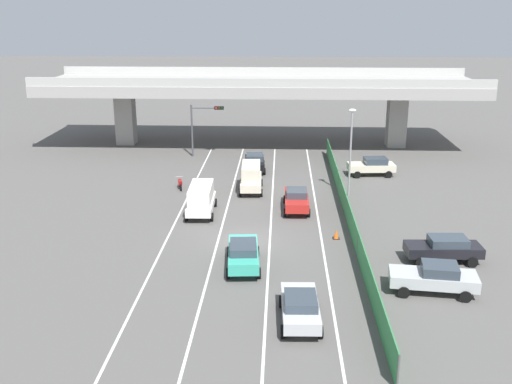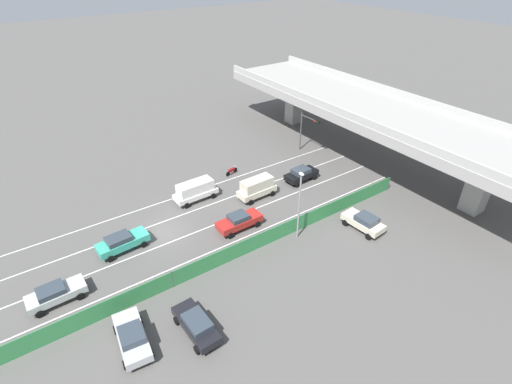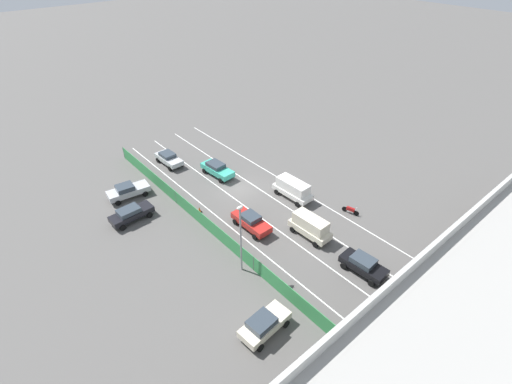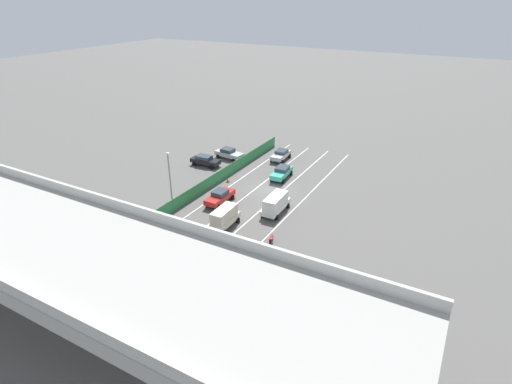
% 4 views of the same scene
% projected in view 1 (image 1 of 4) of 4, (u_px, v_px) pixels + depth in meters
% --- Properties ---
extents(ground_plane, '(300.00, 300.00, 0.00)m').
position_uv_depth(ground_plane, '(244.00, 240.00, 40.04)').
color(ground_plane, '#565451').
extents(lane_line_left_edge, '(0.14, 44.68, 0.01)m').
position_uv_depth(lane_line_left_edge, '(178.00, 217.00, 44.39)').
color(lane_line_left_edge, silver).
rests_on(lane_line_left_edge, ground).
extents(lane_line_mid_left, '(0.14, 44.68, 0.01)m').
position_uv_depth(lane_line_mid_left, '(224.00, 218.00, 44.25)').
color(lane_line_mid_left, silver).
rests_on(lane_line_mid_left, ground).
extents(lane_line_mid_right, '(0.14, 44.68, 0.01)m').
position_uv_depth(lane_line_mid_right, '(271.00, 219.00, 44.11)').
color(lane_line_mid_right, silver).
rests_on(lane_line_mid_right, ground).
extents(lane_line_right_edge, '(0.14, 44.68, 0.01)m').
position_uv_depth(lane_line_right_edge, '(318.00, 219.00, 43.97)').
color(lane_line_right_edge, silver).
rests_on(lane_line_right_edge, ground).
extents(elevated_overpass, '(47.16, 11.65, 8.06)m').
position_uv_depth(elevated_overpass, '(260.00, 88.00, 65.48)').
color(elevated_overpass, '#A09E99').
rests_on(elevated_overpass, ground).
extents(green_fence, '(0.10, 40.78, 1.66)m').
position_uv_depth(green_fence, '(347.00, 209.00, 43.63)').
color(green_fence, '#338447').
rests_on(green_fence, ground).
extents(car_taxi_teal, '(2.26, 4.81, 1.65)m').
position_uv_depth(car_taxi_teal, '(243.00, 253.00, 35.68)').
color(car_taxi_teal, teal).
rests_on(car_taxi_teal, ground).
extents(car_van_white, '(2.19, 4.94, 2.20)m').
position_uv_depth(car_van_white, '(201.00, 198.00, 44.85)').
color(car_van_white, silver).
rests_on(car_van_white, ground).
extents(car_sedan_silver, '(2.11, 4.45, 1.54)m').
position_uv_depth(car_sedan_silver, '(300.00, 306.00, 29.46)').
color(car_sedan_silver, '#B7BABC').
rests_on(car_sedan_silver, ground).
extents(car_sedan_black, '(2.21, 4.34, 1.63)m').
position_uv_depth(car_sedan_black, '(255.00, 161.00, 56.61)').
color(car_sedan_black, black).
rests_on(car_sedan_black, ground).
extents(car_van_cream, '(2.06, 4.54, 2.33)m').
position_uv_depth(car_van_cream, '(251.00, 176.00, 50.30)').
color(car_van_cream, beige).
rests_on(car_van_cream, ground).
extents(car_sedan_red, '(1.99, 4.67, 1.66)m').
position_uv_depth(car_sedan_red, '(297.00, 199.00, 45.74)').
color(car_sedan_red, red).
rests_on(car_sedan_red, ground).
extents(motorcycle, '(0.75, 1.91, 0.93)m').
position_uv_depth(motorcycle, '(180.00, 184.00, 51.20)').
color(motorcycle, black).
rests_on(motorcycle, ground).
extents(parked_wagon_silver, '(4.87, 2.48, 1.67)m').
position_uv_depth(parked_wagon_silver, '(435.00, 277.00, 32.56)').
color(parked_wagon_silver, '#B2B5B7').
rests_on(parked_wagon_silver, ground).
extents(parked_sedan_dark, '(4.62, 2.08, 1.58)m').
position_uv_depth(parked_sedan_dark, '(444.00, 248.00, 36.53)').
color(parked_sedan_dark, black).
rests_on(parked_sedan_dark, ground).
extents(parked_sedan_cream, '(4.36, 2.31, 1.68)m').
position_uv_depth(parked_sedan_cream, '(372.00, 166.00, 55.08)').
color(parked_sedan_cream, beige).
rests_on(parked_sedan_cream, ground).
extents(traffic_light, '(3.40, 0.43, 5.36)m').
position_uv_depth(traffic_light, '(203.00, 120.00, 61.19)').
color(traffic_light, '#47474C').
rests_on(traffic_light, ground).
extents(street_lamp, '(0.60, 0.36, 7.21)m').
position_uv_depth(street_lamp, '(351.00, 144.00, 48.24)').
color(street_lamp, gray).
rests_on(street_lamp, ground).
extents(traffic_cone, '(0.47, 0.47, 0.67)m').
position_uv_depth(traffic_cone, '(336.00, 234.00, 40.28)').
color(traffic_cone, orange).
rests_on(traffic_cone, ground).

